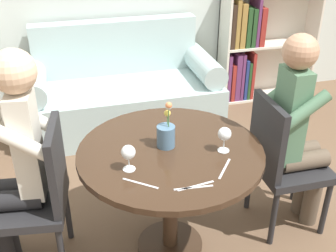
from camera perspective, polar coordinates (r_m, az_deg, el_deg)
The scene contains 15 objects.
ground_plane at distance 2.73m, azimuth 0.29°, elevation -15.91°, with size 16.00×16.00×0.00m, color brown.
round_table at distance 2.35m, azimuth 0.32°, elevation -5.81°, with size 1.02×1.02×0.71m.
couch at distance 3.91m, azimuth -6.21°, elevation 4.43°, with size 1.74×0.80×0.92m.
bookshelf_right at distance 4.47m, azimuth 11.48°, elevation 10.60°, with size 0.99×0.28×1.15m.
chair_left at distance 2.42m, azimuth -17.08°, elevation -8.77°, with size 0.47×0.47×0.90m.
chair_right at distance 2.68m, azimuth 15.10°, elevation -4.40°, with size 0.42×0.42×0.90m.
person_left at distance 2.32m, azimuth -19.85°, elevation -4.41°, with size 0.45×0.38×1.31m.
person_right at distance 2.63m, azimuth 17.28°, elevation -0.78°, with size 0.42×0.34×1.28m.
wine_glass_left at distance 2.09m, azimuth -5.40°, elevation -3.68°, with size 0.07×0.07×0.14m.
wine_glass_right at distance 2.24m, azimuth 7.67°, elevation -1.19°, with size 0.07×0.07×0.14m.
flower_vase at distance 2.28m, azimuth -0.26°, elevation -1.02°, with size 0.10×0.10×0.27m.
knife_left_setting at distance 2.02m, azimuth 3.78°, elevation -8.10°, with size 0.19×0.04×0.00m.
fork_left_setting at distance 2.01m, azimuth 3.47°, elevation -8.33°, with size 0.19×0.03×0.00m.
knife_right_setting at distance 2.15m, azimuth 7.67°, elevation -5.74°, with size 0.12×0.16×0.00m.
fork_right_setting at distance 2.04m, azimuth -3.76°, elevation -7.76°, with size 0.15×0.13×0.00m.
Camera 1 is at (-0.52, -1.86, 1.93)m, focal length 45.00 mm.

